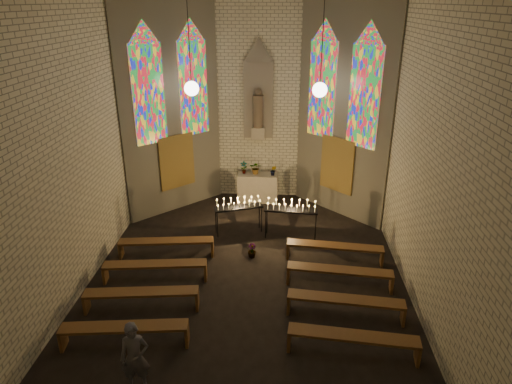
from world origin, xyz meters
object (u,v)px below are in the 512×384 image
altar (258,187)px  votive_stand_left (239,205)px  visitor (135,357)px  votive_stand_right (291,207)px  aisle_flower_pot (252,251)px

altar → votive_stand_left: (-0.44, -2.46, 0.43)m
altar → visitor: visitor is taller
altar → votive_stand_right: votive_stand_right is taller
votive_stand_left → altar: bearing=61.4°
votive_stand_right → aisle_flower_pot: bearing=-126.4°
votive_stand_left → votive_stand_right: (1.59, -0.24, 0.07)m
votive_stand_right → visitor: bearing=-110.4°
altar → votive_stand_left: bearing=-100.2°
altar → votive_stand_right: 2.97m
aisle_flower_pot → votive_stand_left: 1.69m
altar → visitor: size_ratio=0.98×
votive_stand_right → visitor: 6.64m
aisle_flower_pot → votive_stand_left: (-0.50, 1.45, 0.72)m
votive_stand_left → visitor: visitor is taller
altar → aisle_flower_pot: altar is taller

